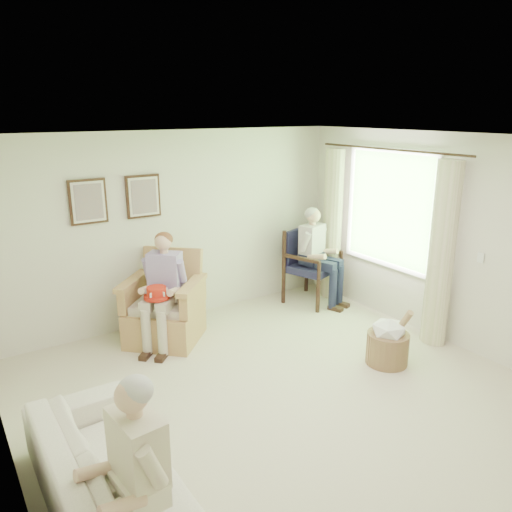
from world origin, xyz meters
The scene contains 18 objects.
floor centered at (0.00, 0.00, 0.00)m, with size 5.50×5.50×0.00m, color beige.
back_wall centered at (0.00, 2.75, 1.30)m, with size 5.00×0.04×2.60m, color silver.
left_wall centered at (-2.50, 0.00, 1.30)m, with size 0.04×5.50×2.60m, color silver.
right_wall centered at (2.50, 0.00, 1.30)m, with size 0.04×5.50×2.60m, color silver.
ceiling centered at (0.00, 0.00, 2.60)m, with size 5.00×5.50×0.02m, color white.
window centered at (2.46, 1.20, 1.58)m, with size 0.13×2.50×1.63m.
curtain_left centered at (2.33, 0.22, 1.15)m, with size 0.34×0.34×2.30m, color beige.
curtain_right centered at (2.33, 2.18, 1.15)m, with size 0.34×0.34×2.30m, color beige.
framed_print_left centered at (-1.15, 2.71, 1.78)m, with size 0.45×0.05×0.55m.
framed_print_right centered at (-0.45, 2.71, 1.78)m, with size 0.45×0.05×0.55m.
wicker_armchair centered at (-0.48, 2.19, 0.36)m, with size 0.89×0.88×1.13m.
wood_armchair centered at (1.95, 2.26, 0.60)m, with size 0.71×0.67×1.10m.
sofa centered at (-1.95, -0.36, 0.32)m, with size 0.87×2.22×0.65m, color silver.
person_wicker centered at (-0.48, 2.04, 0.83)m, with size 0.40×0.63×1.40m.
person_dark centered at (1.95, 2.08, 0.86)m, with size 0.40×0.63×1.43m.
person_sofa centered at (-1.95, -0.82, 0.74)m, with size 0.42×0.62×1.29m.
red_hat centered at (-0.67, 1.91, 0.75)m, with size 0.31×0.31×0.14m.
hatbox centered at (1.42, 0.16, 0.28)m, with size 0.64×0.64×0.71m.
Camera 1 is at (-2.75, -3.38, 2.86)m, focal length 35.00 mm.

